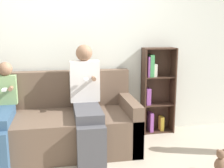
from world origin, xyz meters
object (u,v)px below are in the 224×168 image
(adult_seated, at_px, (87,98))
(bookshelf, at_px, (155,89))
(couch, at_px, (56,126))
(teddy_bear, at_px, (220,161))
(child_seated, at_px, (3,112))

(adult_seated, distance_m, bookshelf, 1.16)
(bookshelf, bearing_deg, couch, -165.91)
(teddy_bear, bearing_deg, bookshelf, 103.18)
(child_seated, xyz_separation_m, teddy_bear, (2.37, -0.79, -0.45))
(couch, height_order, bookshelf, bookshelf)
(couch, height_order, adult_seated, adult_seated)
(adult_seated, bearing_deg, bookshelf, 23.40)
(couch, bearing_deg, bookshelf, 14.09)
(couch, xyz_separation_m, bookshelf, (1.47, 0.37, 0.35))
(adult_seated, bearing_deg, child_seated, -176.42)
(adult_seated, xyz_separation_m, teddy_bear, (1.37, -0.85, -0.57))
(teddy_bear, bearing_deg, adult_seated, 148.24)
(couch, height_order, child_seated, child_seated)
(child_seated, relative_size, teddy_bear, 4.29)
(adult_seated, distance_m, child_seated, 1.01)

